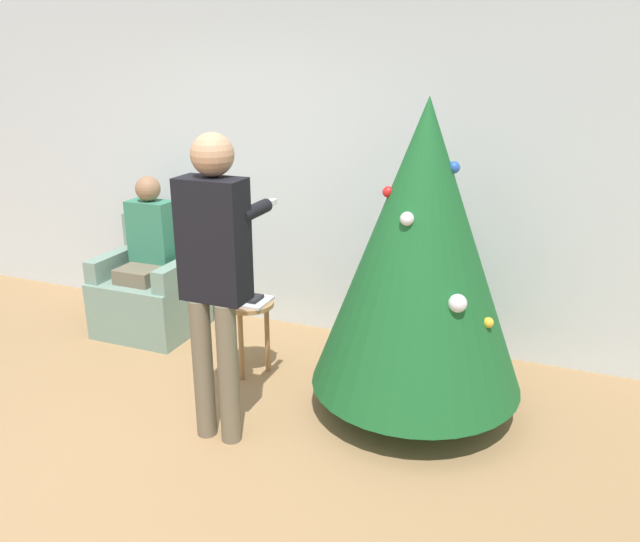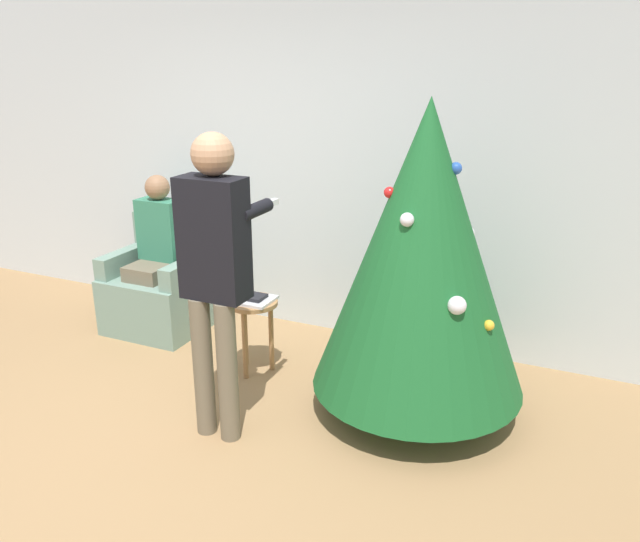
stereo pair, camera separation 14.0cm
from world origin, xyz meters
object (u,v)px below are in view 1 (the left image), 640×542
at_px(christmas_tree, 421,249).
at_px(person_seated, 147,248).
at_px(armchair, 153,292).
at_px(side_stool, 249,316).
at_px(person_standing, 215,264).

relative_size(christmas_tree, person_seated, 1.54).
bearing_deg(armchair, side_stool, -19.05).
bearing_deg(christmas_tree, person_seated, 170.30).
distance_m(christmas_tree, armchair, 2.48).
bearing_deg(side_stool, person_seated, 161.99).
relative_size(christmas_tree, side_stool, 3.61).
xyz_separation_m(christmas_tree, side_stool, (-1.22, 0.04, -0.65)).
xyz_separation_m(person_seated, person_standing, (1.32, -1.11, 0.37)).
bearing_deg(side_stool, person_standing, -74.32).
bearing_deg(person_seated, side_stool, -18.01).
xyz_separation_m(armchair, side_stool, (1.11, -0.38, 0.11)).
height_order(armchair, person_standing, person_standing).
distance_m(christmas_tree, side_stool, 1.38).
bearing_deg(person_seated, person_standing, -40.02).
bearing_deg(christmas_tree, armchair, 169.76).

